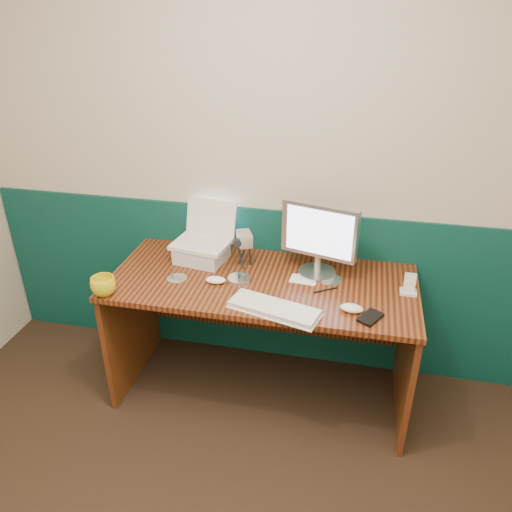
% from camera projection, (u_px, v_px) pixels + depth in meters
% --- Properties ---
extents(back_wall, '(3.50, 0.04, 2.50)m').
position_uv_depth(back_wall, '(273.00, 167.00, 2.70)').
color(back_wall, beige).
rests_on(back_wall, ground).
extents(wainscot, '(3.48, 0.02, 1.00)m').
position_uv_depth(wainscot, '(271.00, 286.00, 3.04)').
color(wainscot, '#08362C').
rests_on(wainscot, ground).
extents(desk, '(1.60, 0.70, 0.75)m').
position_uv_depth(desk, '(262.00, 338.00, 2.78)').
color(desk, '#3B120A').
rests_on(desk, ground).
extents(laptop_riser, '(0.29, 0.25, 0.09)m').
position_uv_depth(laptop_riser, '(202.00, 253.00, 2.79)').
color(laptop_riser, silver).
rests_on(laptop_riser, desk).
extents(laptop, '(0.33, 0.27, 0.25)m').
position_uv_depth(laptop, '(200.00, 225.00, 2.71)').
color(laptop, white).
rests_on(laptop, laptop_riser).
extents(monitor, '(0.42, 0.21, 0.40)m').
position_uv_depth(monitor, '(319.00, 240.00, 2.58)').
color(monitor, '#BCBCC2').
rests_on(monitor, desk).
extents(keyboard, '(0.45, 0.25, 0.02)m').
position_uv_depth(keyboard, '(274.00, 309.00, 2.35)').
color(keyboard, white).
rests_on(keyboard, desk).
extents(mouse_right, '(0.12, 0.08, 0.04)m').
position_uv_depth(mouse_right, '(352.00, 308.00, 2.34)').
color(mouse_right, white).
rests_on(mouse_right, desk).
extents(mouse_left, '(0.11, 0.07, 0.03)m').
position_uv_depth(mouse_left, '(216.00, 280.00, 2.58)').
color(mouse_left, white).
rests_on(mouse_left, desk).
extents(mug, '(0.15, 0.15, 0.10)m').
position_uv_depth(mug, '(103.00, 286.00, 2.46)').
color(mug, yellow).
rests_on(mug, desk).
extents(camcorder, '(0.13, 0.14, 0.18)m').
position_uv_depth(camcorder, '(245.00, 251.00, 2.70)').
color(camcorder, silver).
rests_on(camcorder, desk).
extents(cd_spindle, '(0.12, 0.12, 0.02)m').
position_uv_depth(cd_spindle, '(239.00, 280.00, 2.59)').
color(cd_spindle, silver).
rests_on(cd_spindle, desk).
extents(cd_loose_a, '(0.11, 0.11, 0.00)m').
position_uv_depth(cd_loose_a, '(177.00, 278.00, 2.63)').
color(cd_loose_a, '#ACB5BC').
rests_on(cd_loose_a, desk).
extents(cd_loose_b, '(0.13, 0.13, 0.00)m').
position_uv_depth(cd_loose_b, '(329.00, 279.00, 2.62)').
color(cd_loose_b, silver).
rests_on(cd_loose_b, desk).
extents(pen, '(0.11, 0.08, 0.01)m').
position_uv_depth(pen, '(325.00, 290.00, 2.52)').
color(pen, black).
rests_on(pen, desk).
extents(papers, '(0.15, 0.10, 0.00)m').
position_uv_depth(papers, '(303.00, 280.00, 2.61)').
color(papers, white).
rests_on(papers, desk).
extents(dock, '(0.08, 0.06, 0.02)m').
position_uv_depth(dock, '(408.00, 292.00, 2.49)').
color(dock, white).
rests_on(dock, desk).
extents(music_player, '(0.06, 0.03, 0.10)m').
position_uv_depth(music_player, '(410.00, 282.00, 2.46)').
color(music_player, silver).
rests_on(music_player, dock).
extents(pda, '(0.13, 0.15, 0.01)m').
position_uv_depth(pda, '(370.00, 317.00, 2.29)').
color(pda, black).
rests_on(pda, desk).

